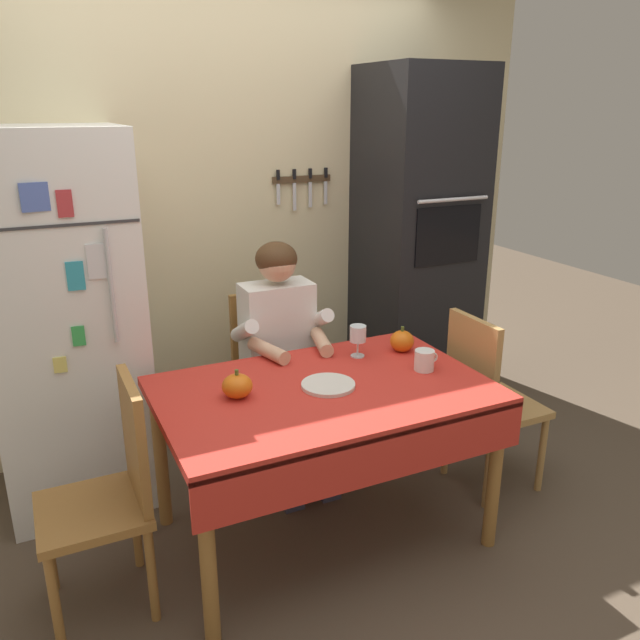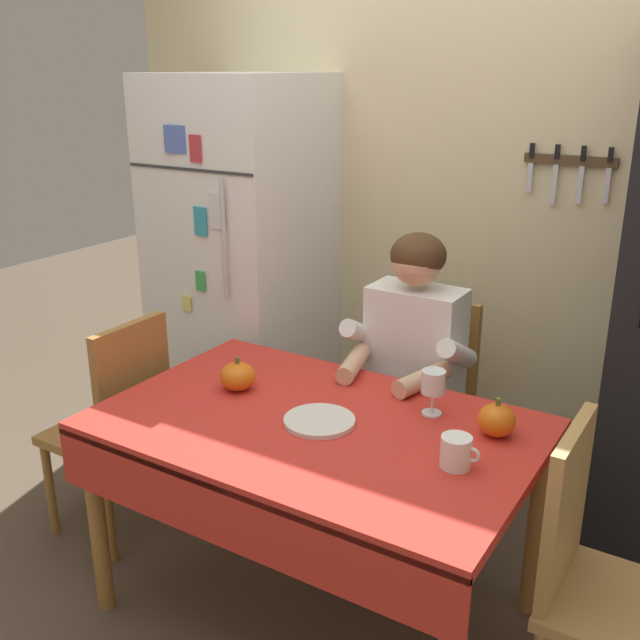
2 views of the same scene
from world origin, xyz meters
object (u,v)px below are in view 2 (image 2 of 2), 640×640
object	(u,v)px
dining_table	(312,447)
chair_left_side	(118,420)
chair_right_side	(596,574)
chair_behind_person	(424,401)
wine_glass	(433,384)
pumpkin_large	(238,376)
pumpkin_medium	(497,420)
refrigerator	(243,272)
coffee_mug	(456,452)
seated_person	(407,365)
serving_tray	(319,421)

from	to	relation	value
dining_table	chair_left_side	xyz separation A→B (m)	(-0.90, -0.00, -0.14)
chair_right_side	chair_behind_person	bearing A→B (deg)	138.25
wine_glass	pumpkin_large	bearing A→B (deg)	-164.53
dining_table	wine_glass	bearing A→B (deg)	41.73
pumpkin_medium	pumpkin_large	bearing A→B (deg)	-170.33
refrigerator	chair_right_side	world-z (taller)	refrigerator
chair_behind_person	wine_glass	bearing A→B (deg)	-64.57
pumpkin_large	chair_behind_person	bearing A→B (deg)	59.88
chair_behind_person	chair_left_side	bearing A→B (deg)	-139.98
dining_table	wine_glass	world-z (taller)	wine_glass
chair_left_side	coffee_mug	distance (m)	1.42
coffee_mug	chair_behind_person	bearing A→B (deg)	119.05
pumpkin_large	refrigerator	bearing A→B (deg)	126.23
seated_person	chair_left_side	world-z (taller)	seated_person
dining_table	wine_glass	xyz separation A→B (m)	(0.30, 0.27, 0.19)
coffee_mug	pumpkin_large	world-z (taller)	pumpkin_large
chair_left_side	seated_person	bearing A→B (deg)	32.64
dining_table	chair_left_side	world-z (taller)	chair_left_side
refrigerator	pumpkin_medium	distance (m)	1.62
pumpkin_medium	refrigerator	bearing A→B (deg)	156.29
seated_person	pumpkin_large	size ratio (longest dim) A/B	9.84
refrigerator	chair_right_side	xyz separation A→B (m)	(1.85, -0.85, -0.39)
pumpkin_large	serving_tray	distance (m)	0.39
seated_person	pumpkin_large	bearing A→B (deg)	-128.32
refrigerator	chair_behind_person	xyz separation A→B (m)	(1.00, -0.09, -0.39)
pumpkin_medium	chair_right_side	bearing A→B (deg)	-28.48
refrigerator	chair_left_side	xyz separation A→B (m)	(0.05, -0.89, -0.39)
chair_behind_person	pumpkin_medium	world-z (taller)	chair_behind_person
chair_behind_person	seated_person	xyz separation A→B (m)	(-0.00, -0.19, 0.23)
refrigerator	coffee_mug	world-z (taller)	refrigerator
pumpkin_medium	serving_tray	world-z (taller)	pumpkin_medium
chair_behind_person	wine_glass	size ratio (longest dim) A/B	6.02
chair_right_side	chair_left_side	xyz separation A→B (m)	(-1.80, -0.04, 0.00)
pumpkin_medium	coffee_mug	bearing A→B (deg)	-97.91
seated_person	coffee_mug	xyz separation A→B (m)	(0.44, -0.61, 0.05)
seated_person	chair_right_side	world-z (taller)	seated_person
chair_behind_person	coffee_mug	xyz separation A→B (m)	(0.44, -0.80, 0.28)
dining_table	serving_tray	distance (m)	0.09
refrigerator	pumpkin_large	distance (m)	1.00
pumpkin_medium	dining_table	bearing A→B (deg)	-155.99
dining_table	chair_right_side	bearing A→B (deg)	2.01
dining_table	wine_glass	size ratio (longest dim) A/B	9.06
chair_left_side	serving_tray	xyz separation A→B (m)	(0.92, 0.02, 0.24)
refrigerator	chair_left_side	world-z (taller)	refrigerator
chair_right_side	wine_glass	xyz separation A→B (m)	(-0.60, 0.23, 0.34)
chair_left_side	pumpkin_large	world-z (taller)	chair_left_side
chair_behind_person	pumpkin_medium	xyz separation A→B (m)	(0.48, -0.56, 0.28)
serving_tray	coffee_mug	bearing A→B (deg)	-2.76
chair_behind_person	pumpkin_large	size ratio (longest dim) A/B	7.35
seated_person	chair_behind_person	bearing A→B (deg)	90.00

